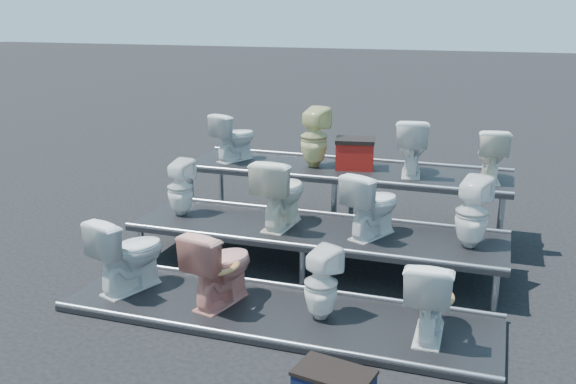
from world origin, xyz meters
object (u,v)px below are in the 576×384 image
(red_crate, at_px, (355,155))
(toilet_4, at_px, (180,188))
(toilet_9, at_px, (314,137))
(toilet_3, at_px, (430,296))
(toilet_10, at_px, (412,146))
(toilet_0, at_px, (129,253))
(toilet_1, at_px, (220,266))
(toilet_5, at_px, (281,192))
(toilet_7, at_px, (472,212))
(toilet_11, at_px, (491,154))
(toilet_6, at_px, (372,204))
(toilet_2, at_px, (321,284))
(toilet_8, at_px, (234,137))

(red_crate, bearing_deg, toilet_4, -152.83)
(toilet_4, bearing_deg, toilet_9, -126.63)
(toilet_3, xyz_separation_m, toilet_10, (-0.58, 2.60, 0.78))
(toilet_0, xyz_separation_m, toilet_1, (1.02, 0.00, -0.01))
(toilet_1, height_order, toilet_4, toilet_4)
(toilet_4, relative_size, toilet_9, 0.87)
(toilet_5, distance_m, toilet_9, 1.36)
(toilet_5, bearing_deg, toilet_3, 149.06)
(toilet_10, bearing_deg, toilet_9, -7.68)
(toilet_7, relative_size, red_crate, 1.58)
(toilet_11, relative_size, red_crate, 1.35)
(toilet_10, bearing_deg, toilet_7, 114.85)
(red_crate, bearing_deg, toilet_11, -12.89)
(toilet_6, bearing_deg, toilet_11, -107.08)
(toilet_2, xyz_separation_m, toilet_9, (-0.85, 2.60, 0.84))
(toilet_5, distance_m, toilet_8, 1.75)
(toilet_10, relative_size, red_crate, 1.49)
(toilet_8, xyz_separation_m, toilet_10, (2.39, 0.00, 0.03))
(toilet_9, bearing_deg, toilet_3, 137.07)
(toilet_3, xyz_separation_m, toilet_6, (-0.79, 1.30, 0.39))
(toilet_2, xyz_separation_m, toilet_4, (-2.13, 1.30, 0.39))
(toilet_0, bearing_deg, toilet_7, -138.82)
(toilet_0, distance_m, toilet_6, 2.62)
(toilet_3, height_order, toilet_6, toilet_6)
(toilet_6, xyz_separation_m, toilet_8, (-2.18, 1.30, 0.36))
(toilet_0, distance_m, red_crate, 3.24)
(toilet_1, xyz_separation_m, toilet_7, (2.27, 1.30, 0.38))
(toilet_0, height_order, toilet_9, toilet_9)
(toilet_0, distance_m, toilet_11, 4.35)
(toilet_2, distance_m, toilet_8, 3.36)
(toilet_0, bearing_deg, toilet_1, -160.35)
(toilet_0, relative_size, toilet_11, 1.24)
(toilet_10, height_order, red_crate, toilet_10)
(toilet_5, xyz_separation_m, toilet_7, (2.10, 0.00, -0.03))
(toilet_0, xyz_separation_m, toilet_9, (1.20, 2.60, 0.79))
(toilet_2, relative_size, toilet_10, 0.98)
(toilet_1, xyz_separation_m, toilet_3, (2.02, 0.00, -0.02))
(toilet_9, xyz_separation_m, toilet_11, (2.21, 0.00, -0.07))
(toilet_7, relative_size, toilet_11, 1.17)
(toilet_0, height_order, toilet_10, toilet_10)
(toilet_4, height_order, toilet_8, toilet_8)
(toilet_3, xyz_separation_m, toilet_11, (0.37, 2.60, 0.75))
(toilet_5, relative_size, toilet_6, 1.11)
(toilet_1, bearing_deg, toilet_8, -56.16)
(toilet_5, bearing_deg, toilet_8, -44.93)
(toilet_2, height_order, toilet_9, toilet_9)
(toilet_11, bearing_deg, toilet_9, -7.46)
(toilet_0, height_order, toilet_7, toilet_7)
(toilet_0, bearing_deg, toilet_6, -130.34)
(toilet_5, distance_m, toilet_10, 1.85)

